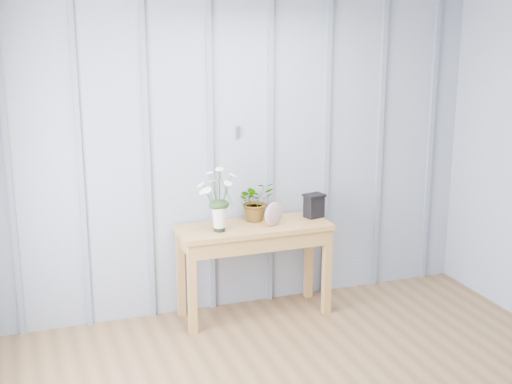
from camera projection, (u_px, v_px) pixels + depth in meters
name	position (u px, v px, depth m)	size (l,w,h in m)	color
room_shell	(310.00, 79.00, 4.27)	(4.00, 4.50, 2.50)	#8F98AF
sideboard	(254.00, 239.00, 5.61)	(1.20, 0.45, 0.75)	#A6793D
daisy_vase	(219.00, 188.00, 5.34)	(0.38, 0.29, 0.54)	black
spider_plant	(256.00, 201.00, 5.67)	(0.29, 0.25, 0.32)	#1B3A19
felt_disc_vessel	(274.00, 214.00, 5.54)	(0.19, 0.05, 0.19)	#8D4762
carved_box	(314.00, 205.00, 5.76)	(0.18, 0.16, 0.19)	black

